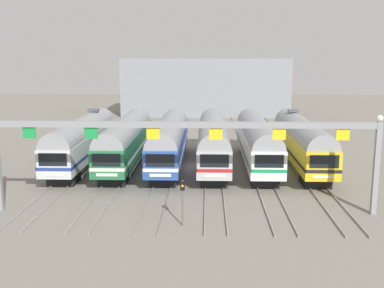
{
  "coord_description": "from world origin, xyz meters",
  "views": [
    {
      "loc": [
        1.55,
        -45.12,
        11.1
      ],
      "look_at": [
        0.03,
        1.74,
        1.92
      ],
      "focal_mm": 44.02,
      "sensor_mm": 36.0,
      "label": 1
    }
  ],
  "objects": [
    {
      "name": "commuter_train_green",
      "position": [
        -6.44,
        -0.01,
        2.69
      ],
      "size": [
        2.88,
        18.06,
        4.77
      ],
      "color": "#236B42",
      "rests_on": "ground"
    },
    {
      "name": "yard_signal_mast",
      "position": [
        0.0,
        -16.13,
        2.13
      ],
      "size": [
        0.28,
        0.35,
        3.06
      ],
      "color": "#59595E",
      "rests_on": "ground"
    },
    {
      "name": "commuter_train_white",
      "position": [
        6.44,
        -0.01,
        2.69
      ],
      "size": [
        2.88,
        18.06,
        4.77
      ],
      "color": "white",
      "rests_on": "ground"
    },
    {
      "name": "commuter_train_blue",
      "position": [
        -2.15,
        -0.01,
        2.69
      ],
      "size": [
        2.88,
        18.06,
        4.77
      ],
      "color": "#284C9E",
      "rests_on": "ground"
    },
    {
      "name": "commuter_train_stainless",
      "position": [
        2.15,
        -0.01,
        2.69
      ],
      "size": [
        2.88,
        18.06,
        4.77
      ],
      "color": "#B2B5BA",
      "rests_on": "ground"
    },
    {
      "name": "maintenance_building",
      "position": [
        1.22,
        39.85,
        5.0
      ],
      "size": [
        29.16,
        10.0,
        10.01
      ],
      "primitive_type": "cube",
      "color": "gray",
      "rests_on": "ground"
    },
    {
      "name": "catenary_gantry",
      "position": [
        0.0,
        -13.5,
        5.37
      ],
      "size": [
        26.71,
        0.44,
        6.97
      ],
      "color": "gray",
      "rests_on": "ground"
    },
    {
      "name": "track_bed",
      "position": [
        -0.0,
        17.0,
        0.07
      ],
      "size": [
        22.98,
        70.0,
        0.15
      ],
      "color": "gray",
      "rests_on": "ground"
    },
    {
      "name": "commuter_train_silver",
      "position": [
        -10.74,
        -0.0,
        2.69
      ],
      "size": [
        2.88,
        18.06,
        5.05
      ],
      "color": "silver",
      "rests_on": "ground"
    },
    {
      "name": "ground_plane",
      "position": [
        0.0,
        0.0,
        0.0
      ],
      "size": [
        160.0,
        160.0,
        0.0
      ],
      "primitive_type": "plane",
      "color": "gray"
    },
    {
      "name": "commuter_train_yellow",
      "position": [
        10.74,
        -0.0,
        2.69
      ],
      "size": [
        2.88,
        18.06,
        5.05
      ],
      "color": "gold",
      "rests_on": "ground"
    }
  ]
}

